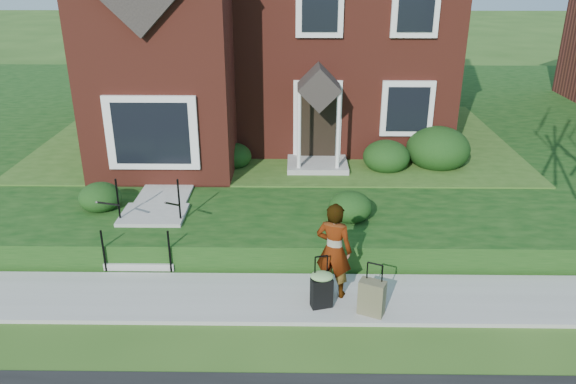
{
  "coord_description": "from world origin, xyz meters",
  "views": [
    {
      "loc": [
        0.61,
        -8.79,
        5.87
      ],
      "look_at": [
        0.46,
        2.0,
        1.33
      ],
      "focal_mm": 35.0,
      "sensor_mm": 36.0,
      "label": 1
    }
  ],
  "objects_px": {
    "suitcase_black": "(322,288)",
    "suitcase_olive": "(372,298)",
    "front_steps": "(149,231)",
    "woman": "(334,250)"
  },
  "relations": [
    {
      "from": "suitcase_black",
      "to": "suitcase_olive",
      "type": "distance_m",
      "value": 0.89
    },
    {
      "from": "woman",
      "to": "suitcase_olive",
      "type": "relative_size",
      "value": 1.89
    },
    {
      "from": "front_steps",
      "to": "suitcase_olive",
      "type": "bearing_deg",
      "value": -27.9
    },
    {
      "from": "front_steps",
      "to": "woman",
      "type": "distance_m",
      "value": 4.22
    },
    {
      "from": "suitcase_black",
      "to": "front_steps",
      "type": "bearing_deg",
      "value": 133.06
    },
    {
      "from": "woman",
      "to": "suitcase_black",
      "type": "distance_m",
      "value": 0.71
    },
    {
      "from": "front_steps",
      "to": "suitcase_olive",
      "type": "height_order",
      "value": "front_steps"
    },
    {
      "from": "suitcase_black",
      "to": "suitcase_olive",
      "type": "xyz_separation_m",
      "value": [
        0.86,
        -0.2,
        -0.06
      ]
    },
    {
      "from": "front_steps",
      "to": "suitcase_black",
      "type": "height_order",
      "value": "front_steps"
    },
    {
      "from": "suitcase_black",
      "to": "woman",
      "type": "bearing_deg",
      "value": 45.67
    }
  ]
}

